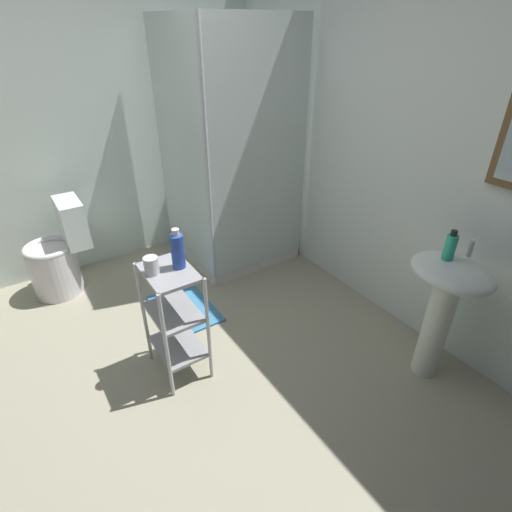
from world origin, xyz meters
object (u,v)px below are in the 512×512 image
at_px(hand_soap_bottle, 450,247).
at_px(shampoo_bottle_blue, 178,250).
at_px(pedestal_sink, 445,297).
at_px(toilet, 59,257).
at_px(storage_cart, 174,314).
at_px(rinse_cup, 151,266).
at_px(bath_mat, 184,308).
at_px(shower_stall, 228,213).

bearing_deg(hand_soap_bottle, shampoo_bottle_blue, -124.66).
distance_m(pedestal_sink, toilet, 2.81).
bearing_deg(toilet, storage_cart, 17.78).
xyz_separation_m(toilet, rinse_cup, (1.31, 0.34, 0.47)).
bearing_deg(pedestal_sink, rinse_cup, -123.57).
relative_size(pedestal_sink, toilet, 1.07).
height_order(hand_soap_bottle, rinse_cup, hand_soap_bottle).
bearing_deg(hand_soap_bottle, rinse_cup, -122.22).
relative_size(storage_cart, shampoo_bottle_blue, 3.12).
height_order(toilet, rinse_cup, rinse_cup).
relative_size(shampoo_bottle_blue, bath_mat, 0.40).
height_order(toilet, storage_cart, toilet).
height_order(storage_cart, hand_soap_bottle, hand_soap_bottle).
bearing_deg(pedestal_sink, bath_mat, -144.48).
relative_size(pedestal_sink, storage_cart, 1.09).
distance_m(storage_cart, rinse_cup, 0.36).
bearing_deg(storage_cart, shower_stall, 136.89).
bearing_deg(toilet, rinse_cup, 14.78).
relative_size(storage_cart, hand_soap_bottle, 4.29).
relative_size(shower_stall, bath_mat, 3.33).
xyz_separation_m(shower_stall, rinse_cup, (1.01, -1.05, 0.33)).
bearing_deg(toilet, shower_stall, 78.03).
bearing_deg(shampoo_bottle_blue, rinse_cup, -97.78).
height_order(pedestal_sink, bath_mat, pedestal_sink).
relative_size(storage_cart, rinse_cup, 7.42).
distance_m(toilet, storage_cart, 1.40).
height_order(pedestal_sink, rinse_cup, rinse_cup).
height_order(toilet, bath_mat, toilet).
bearing_deg(storage_cart, rinse_cup, -106.39).
relative_size(hand_soap_bottle, rinse_cup, 1.73).
bearing_deg(rinse_cup, storage_cart, 73.61).
distance_m(hand_soap_bottle, rinse_cup, 1.62).
distance_m(pedestal_sink, shampoo_bottle_blue, 1.53).
distance_m(storage_cart, shampoo_bottle_blue, 0.42).
relative_size(shower_stall, shampoo_bottle_blue, 8.43).
xyz_separation_m(toilet, hand_soap_bottle, (2.17, 1.71, 0.57)).
bearing_deg(bath_mat, rinse_cup, -34.41).
height_order(toilet, shampoo_bottle_blue, shampoo_bottle_blue).
bearing_deg(hand_soap_bottle, shower_stall, -170.47).
relative_size(toilet, bath_mat, 1.27).
xyz_separation_m(shower_stall, bath_mat, (0.50, -0.70, -0.45)).
bearing_deg(storage_cart, pedestal_sink, 55.50).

